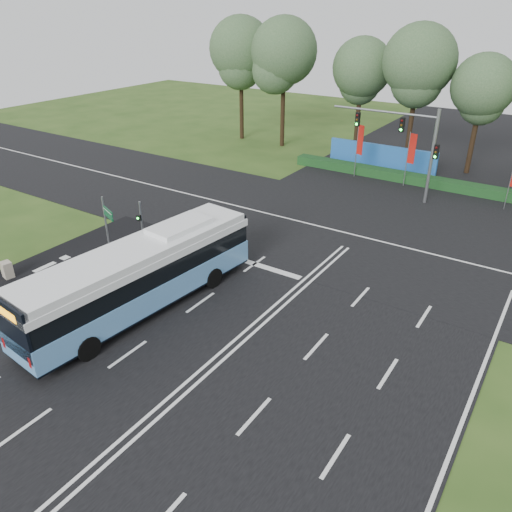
{
  "coord_description": "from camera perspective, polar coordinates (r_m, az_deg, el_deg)",
  "views": [
    {
      "loc": [
        10.89,
        -16.42,
        13.72
      ],
      "look_at": [
        -1.23,
        2.0,
        2.44
      ],
      "focal_mm": 35.0,
      "sensor_mm": 36.0,
      "label": 1
    }
  ],
  "objects": [
    {
      "name": "ground",
      "position": [
        24.01,
        -0.18,
        -7.75
      ],
      "size": [
        120.0,
        120.0,
        0.0
      ],
      "primitive_type": "plane",
      "color": "#2C4A18",
      "rests_on": "ground"
    },
    {
      "name": "hedge",
      "position": [
        44.39,
        17.75,
        8.35
      ],
      "size": [
        22.0,
        1.2,
        0.8
      ],
      "primitive_type": "cube",
      "color": "#163C1A",
      "rests_on": "ground"
    },
    {
      "name": "banner_flag_mid",
      "position": [
        42.79,
        17.26,
        11.31
      ],
      "size": [
        0.65,
        0.2,
        4.49
      ],
      "rotation": [
        0.0,
        0.0,
        -0.24
      ],
      "color": "gray",
      "rests_on": "ground"
    },
    {
      "name": "city_bus",
      "position": [
        24.81,
        -13.0,
        -2.18
      ],
      "size": [
        3.92,
        13.16,
        3.72
      ],
      "rotation": [
        0.0,
        0.0,
        -0.09
      ],
      "color": "#5790CA",
      "rests_on": "ground"
    },
    {
      "name": "blue_hoarding",
      "position": [
        47.6,
        14.15,
        10.92
      ],
      "size": [
        10.0,
        0.3,
        2.2
      ],
      "primitive_type": "cube",
      "color": "#1F59A9",
      "rests_on": "ground"
    },
    {
      "name": "bike_path",
      "position": [
        30.24,
        -23.74,
        -2.32
      ],
      "size": [
        5.0,
        18.0,
        0.06
      ],
      "primitive_type": "cube",
      "color": "black",
      "rests_on": "ground"
    },
    {
      "name": "banner_flag_left",
      "position": [
        44.12,
        11.72,
        12.53
      ],
      "size": [
        0.64,
        0.3,
        4.64
      ],
      "rotation": [
        0.0,
        0.0,
        -0.39
      ],
      "color": "gray",
      "rests_on": "ground"
    },
    {
      "name": "traffic_light_gantry",
      "position": [
        39.48,
        17.16,
        12.68
      ],
      "size": [
        8.41,
        0.28,
        7.0
      ],
      "color": "gray",
      "rests_on": "ground"
    },
    {
      "name": "utility_cabinet",
      "position": [
        30.77,
        -26.56,
        -1.45
      ],
      "size": [
        0.68,
        0.6,
        0.98
      ],
      "primitive_type": "cube",
      "rotation": [
        0.0,
        0.0,
        -0.21
      ],
      "color": "#B0A28E",
      "rests_on": "ground"
    },
    {
      "name": "pedestrian_signal",
      "position": [
        31.06,
        -12.98,
        3.61
      ],
      "size": [
        0.29,
        0.4,
        3.11
      ],
      "rotation": [
        0.0,
        0.0,
        0.34
      ],
      "color": "gray",
      "rests_on": "ground"
    },
    {
      "name": "road_main",
      "position": [
        23.99,
        -0.18,
        -7.71
      ],
      "size": [
        20.0,
        120.0,
        0.04
      ],
      "primitive_type": "cube",
      "color": "black",
      "rests_on": "ground"
    },
    {
      "name": "road_cross",
      "position": [
        33.37,
        11.28,
        2.32
      ],
      "size": [
        120.0,
        14.0,
        0.05
      ],
      "primitive_type": "cube",
      "color": "black",
      "rests_on": "ground"
    },
    {
      "name": "street_sign",
      "position": [
        30.29,
        -16.65,
        3.92
      ],
      "size": [
        1.37,
        0.6,
        3.73
      ],
      "rotation": [
        0.0,
        0.0,
        -0.38
      ],
      "color": "gray",
      "rests_on": "ground"
    },
    {
      "name": "eucalyptus_row",
      "position": [
        49.14,
        16.03,
        20.38
      ],
      "size": [
        42.22,
        8.63,
        12.66
      ],
      "color": "black",
      "rests_on": "ground"
    },
    {
      "name": "kerb_strip",
      "position": [
        28.41,
        -21.0,
        -3.63
      ],
      "size": [
        0.25,
        18.0,
        0.12
      ],
      "primitive_type": "cube",
      "color": "gray",
      "rests_on": "ground"
    }
  ]
}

